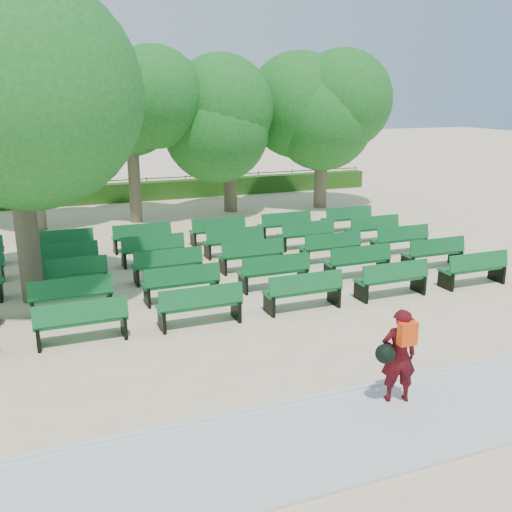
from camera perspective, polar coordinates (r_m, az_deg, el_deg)
The scene contains 9 objects.
ground at distance 15.54m, azimuth -4.37°, elevation -3.28°, with size 120.00×120.00×0.00m, color beige.
paving at distance 9.37m, azimuth 9.64°, elevation -17.11°, with size 30.00×2.20×0.06m, color silver.
curb at distance 10.21m, azimuth 6.27°, elevation -13.84°, with size 30.00×0.12×0.10m, color silver.
hedge at distance 28.75m, azimuth -12.64°, elevation 6.25°, with size 26.00×0.70×0.90m, color #224E14.
fence at distance 29.22m, azimuth -12.71°, elevation 5.50°, with size 26.00×0.10×1.02m, color black, non-canonical shape.
tree_line at distance 24.95m, azimuth -11.13°, elevation 3.84°, with size 21.80×6.80×7.04m, color #1C6920, non-canonical shape.
bench_array at distance 16.34m, azimuth -9.01°, elevation -2.09°, with size 1.96×0.73×1.22m.
tree_among at distance 14.86m, azimuth -23.26°, elevation 14.40°, with size 5.01×5.01×7.31m.
person at distance 9.92m, azimuth 14.01°, elevation -9.54°, with size 0.82×0.55×1.65m.
Camera 1 is at (-4.20, -14.06, 5.11)m, focal length 40.00 mm.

